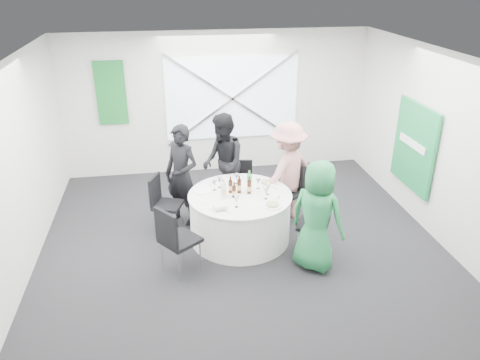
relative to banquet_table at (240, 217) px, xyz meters
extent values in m
plane|color=black|center=(0.00, -0.20, -0.38)|extent=(6.00, 6.00, 0.00)
plane|color=silver|center=(0.00, -0.20, 2.42)|extent=(6.00, 6.00, 0.00)
plane|color=silver|center=(0.00, 2.80, 1.02)|extent=(6.00, 0.00, 6.00)
plane|color=silver|center=(0.00, -3.20, 1.02)|extent=(6.00, 0.00, 6.00)
plane|color=silver|center=(-3.00, -0.20, 1.02)|extent=(0.00, 6.00, 6.00)
plane|color=silver|center=(3.00, -0.20, 1.02)|extent=(0.00, 6.00, 6.00)
cube|color=white|center=(0.30, 2.76, 1.12)|extent=(2.60, 0.03, 1.60)
cube|color=silver|center=(0.30, 2.72, 1.12)|extent=(2.63, 0.05, 1.84)
cube|color=silver|center=(0.30, 2.72, 1.12)|extent=(2.63, 0.05, 1.84)
cube|color=#166F28|center=(-2.00, 2.75, 1.32)|extent=(0.55, 0.04, 1.20)
cube|color=#178240|center=(2.94, 0.40, 0.82)|extent=(0.05, 1.20, 1.40)
cylinder|color=silver|center=(0.00, 0.00, -0.01)|extent=(1.52, 1.52, 0.74)
cylinder|color=silver|center=(0.00, 0.00, 0.37)|extent=(1.56, 1.56, 0.02)
cube|color=black|center=(0.20, 1.04, 0.02)|extent=(0.43, 0.43, 0.04)
cube|color=black|center=(0.24, 1.21, 0.24)|extent=(0.35, 0.10, 0.40)
cylinder|color=silver|center=(0.38, 1.15, -0.19)|extent=(0.02, 0.02, 0.38)
cylinder|color=silver|center=(0.09, 1.21, -0.19)|extent=(0.02, 0.02, 0.38)
cylinder|color=silver|center=(0.32, 0.86, -0.19)|extent=(0.02, 0.02, 0.38)
cylinder|color=silver|center=(0.03, 0.92, -0.19)|extent=(0.02, 0.02, 0.38)
cube|color=black|center=(-1.08, 0.44, 0.07)|extent=(0.54, 0.54, 0.05)
cube|color=black|center=(-1.26, 0.51, 0.32)|extent=(0.19, 0.38, 0.45)
cylinder|color=silver|center=(-1.17, 0.66, -0.17)|extent=(0.02, 0.02, 0.43)
cylinder|color=silver|center=(-1.30, 0.34, -0.17)|extent=(0.02, 0.02, 0.43)
cylinder|color=silver|center=(-0.86, 0.53, -0.17)|extent=(0.02, 0.02, 0.43)
cylinder|color=silver|center=(-0.99, 0.22, -0.17)|extent=(0.02, 0.02, 0.43)
cube|color=black|center=(0.84, 0.49, 0.09)|extent=(0.60, 0.60, 0.05)
cube|color=black|center=(1.02, 0.60, 0.35)|extent=(0.25, 0.38, 0.47)
cylinder|color=silver|center=(1.08, 0.43, -0.16)|extent=(0.02, 0.02, 0.45)
cylinder|color=silver|center=(0.91, 0.73, -0.16)|extent=(0.02, 0.02, 0.45)
cylinder|color=silver|center=(0.78, 0.25, -0.16)|extent=(0.02, 0.02, 0.45)
cylinder|color=silver|center=(0.60, 0.55, -0.16)|extent=(0.02, 0.02, 0.45)
cube|color=black|center=(0.98, -0.54, 0.07)|extent=(0.57, 0.57, 0.05)
cube|color=black|center=(1.16, -0.63, 0.32)|extent=(0.23, 0.37, 0.45)
cylinder|color=silver|center=(1.05, -0.77, -0.17)|extent=(0.02, 0.02, 0.43)
cylinder|color=silver|center=(1.21, -0.47, -0.17)|extent=(0.02, 0.02, 0.43)
cylinder|color=silver|center=(0.75, -0.61, -0.17)|extent=(0.02, 0.02, 0.43)
cylinder|color=silver|center=(0.92, -0.31, -0.17)|extent=(0.02, 0.02, 0.43)
cube|color=black|center=(-0.94, -0.70, 0.11)|extent=(0.64, 0.64, 0.05)
cube|color=black|center=(-1.11, -0.83, 0.38)|extent=(0.30, 0.38, 0.49)
cylinder|color=silver|center=(-1.20, -0.66, -0.15)|extent=(0.02, 0.02, 0.47)
cylinder|color=silver|center=(-0.98, -0.96, -0.15)|extent=(0.02, 0.02, 0.47)
cylinder|color=silver|center=(-0.90, -0.44, -0.15)|extent=(0.02, 0.02, 0.47)
cylinder|color=silver|center=(-0.68, -0.74, -0.15)|extent=(0.02, 0.02, 0.47)
imported|color=black|center=(-0.83, 0.70, 0.45)|extent=(0.72, 0.69, 1.66)
imported|color=black|center=(-0.12, 1.05, 0.47)|extent=(0.54, 0.87, 1.70)
imported|color=tan|center=(0.87, 0.55, 0.45)|extent=(1.18, 1.00, 1.67)
imported|color=#217B41|center=(0.91, -0.89, 0.42)|extent=(0.91, 0.91, 1.59)
cylinder|color=white|center=(-0.07, 0.52, 0.39)|extent=(0.26, 0.26, 0.01)
cylinder|color=white|center=(-0.53, 0.22, 0.39)|extent=(0.28, 0.28, 0.01)
cylinder|color=white|center=(0.47, 0.31, 0.39)|extent=(0.27, 0.27, 0.01)
cylinder|color=#809852|center=(0.47, 0.31, 0.41)|extent=(0.18, 0.18, 0.02)
cylinder|color=white|center=(0.39, -0.44, 0.39)|extent=(0.28, 0.28, 0.01)
cylinder|color=#809852|center=(0.39, -0.44, 0.41)|extent=(0.18, 0.18, 0.02)
cylinder|color=white|center=(-0.39, -0.32, 0.39)|extent=(0.25, 0.25, 0.01)
cube|color=silver|center=(-0.36, -0.42, 0.42)|extent=(0.20, 0.16, 0.05)
cylinder|color=#3A1A0A|center=(-0.13, 0.10, 0.48)|extent=(0.06, 0.06, 0.20)
cylinder|color=#3A1A0A|center=(-0.13, 0.10, 0.61)|extent=(0.02, 0.02, 0.06)
cylinder|color=#D6B471|center=(-0.13, 0.10, 0.46)|extent=(0.06, 0.06, 0.07)
cylinder|color=#3A1A0A|center=(0.00, 0.07, 0.49)|extent=(0.06, 0.06, 0.22)
cylinder|color=#3A1A0A|center=(0.00, 0.07, 0.63)|extent=(0.02, 0.02, 0.06)
cylinder|color=#D6B471|center=(0.00, 0.07, 0.47)|extent=(0.06, 0.06, 0.08)
cylinder|color=#3A1A0A|center=(0.14, 0.02, 0.48)|extent=(0.06, 0.06, 0.21)
cylinder|color=#3A1A0A|center=(0.14, 0.02, 0.62)|extent=(0.02, 0.02, 0.06)
cylinder|color=#D6B471|center=(0.14, 0.02, 0.46)|extent=(0.06, 0.06, 0.07)
cylinder|color=#3A1A0A|center=(-0.10, -0.07, 0.47)|extent=(0.06, 0.06, 0.18)
cylinder|color=#3A1A0A|center=(-0.10, -0.07, 0.59)|extent=(0.02, 0.02, 0.06)
cylinder|color=#D6B471|center=(-0.10, -0.07, 0.45)|extent=(0.06, 0.06, 0.06)
cylinder|color=green|center=(0.16, 0.11, 0.51)|extent=(0.08, 0.08, 0.27)
cylinder|color=green|center=(0.16, 0.11, 0.68)|extent=(0.03, 0.03, 0.06)
cylinder|color=#D6B471|center=(0.16, 0.11, 0.49)|extent=(0.08, 0.08, 0.09)
cylinder|color=silver|center=(-0.25, -0.06, 0.51)|extent=(0.08, 0.08, 0.25)
cylinder|color=silver|center=(-0.25, -0.06, 0.66)|extent=(0.03, 0.03, 0.06)
cylinder|color=#D6B471|center=(-0.25, -0.06, 0.48)|extent=(0.08, 0.08, 0.09)
cylinder|color=white|center=(-0.36, 0.22, 0.38)|extent=(0.06, 0.06, 0.00)
cylinder|color=white|center=(-0.36, 0.22, 0.43)|extent=(0.01, 0.01, 0.10)
cone|color=white|center=(-0.36, 0.22, 0.51)|extent=(0.07, 0.07, 0.08)
cylinder|color=white|center=(0.35, -0.20, 0.38)|extent=(0.06, 0.06, 0.00)
cylinder|color=white|center=(0.35, -0.20, 0.43)|extent=(0.01, 0.01, 0.10)
cone|color=white|center=(0.35, -0.20, 0.51)|extent=(0.07, 0.07, 0.08)
cylinder|color=white|center=(0.01, 0.38, 0.38)|extent=(0.06, 0.06, 0.00)
cylinder|color=white|center=(0.01, 0.38, 0.43)|extent=(0.01, 0.01, 0.10)
cone|color=white|center=(0.01, 0.38, 0.51)|extent=(0.07, 0.07, 0.08)
cylinder|color=white|center=(0.41, -0.06, 0.38)|extent=(0.06, 0.06, 0.00)
cylinder|color=white|center=(0.41, -0.06, 0.43)|extent=(0.01, 0.01, 0.10)
cone|color=white|center=(0.41, -0.06, 0.51)|extent=(0.07, 0.07, 0.08)
cylinder|color=white|center=(0.31, 0.16, 0.38)|extent=(0.06, 0.06, 0.00)
cylinder|color=white|center=(0.31, 0.16, 0.43)|extent=(0.01, 0.01, 0.10)
cone|color=white|center=(0.31, 0.16, 0.51)|extent=(0.07, 0.07, 0.08)
cylinder|color=white|center=(-0.27, 0.30, 0.38)|extent=(0.06, 0.06, 0.00)
cylinder|color=white|center=(-0.27, 0.30, 0.43)|extent=(0.01, 0.01, 0.10)
cone|color=white|center=(-0.27, 0.30, 0.51)|extent=(0.07, 0.07, 0.08)
cylinder|color=white|center=(-0.11, -0.38, 0.38)|extent=(0.06, 0.06, 0.00)
cylinder|color=white|center=(-0.11, -0.38, 0.43)|extent=(0.01, 0.01, 0.10)
cone|color=white|center=(-0.11, -0.38, 0.51)|extent=(0.07, 0.07, 0.08)
cube|color=silver|center=(0.56, 0.14, 0.38)|extent=(0.09, 0.14, 0.01)
cube|color=silver|center=(0.37, 0.44, 0.38)|extent=(0.09, 0.13, 0.01)
cube|color=silver|center=(0.31, -0.49, 0.38)|extent=(0.11, 0.12, 0.01)
cube|color=silver|center=(0.54, -0.20, 0.38)|extent=(0.10, 0.13, 0.01)
cube|color=silver|center=(0.15, 0.56, 0.38)|extent=(0.15, 0.02, 0.01)
cube|color=silver|center=(-0.22, 0.53, 0.38)|extent=(0.15, 0.03, 0.01)
cube|color=silver|center=(-0.53, -0.22, 0.38)|extent=(0.11, 0.12, 0.01)
cube|color=silver|center=(-0.26, -0.51, 0.38)|extent=(0.12, 0.12, 0.01)
cube|color=silver|center=(-0.40, 0.41, 0.38)|extent=(0.09, 0.14, 0.01)
cube|color=silver|center=(-0.57, 0.11, 0.38)|extent=(0.08, 0.14, 0.01)
camera|label=1|loc=(-1.02, -6.18, 3.50)|focal=35.00mm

